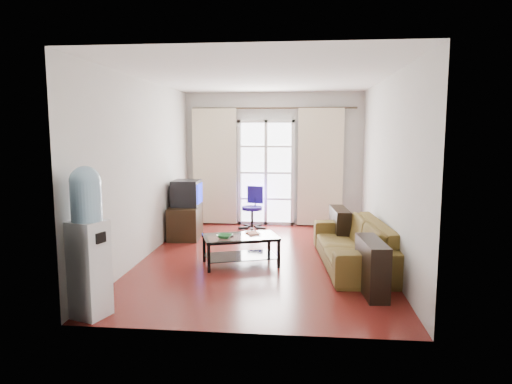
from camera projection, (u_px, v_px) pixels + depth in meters
floor at (263, 258)px, 6.94m from camera, size 5.20×5.20×0.00m
ceiling at (263, 77)px, 6.58m from camera, size 5.20×5.20×0.00m
wall_back at (273, 159)px, 9.32m from camera, size 3.60×0.02×2.70m
wall_front at (239, 194)px, 4.19m from camera, size 3.60×0.02×2.70m
wall_left at (145, 169)px, 6.93m from camera, size 0.02×5.20×2.70m
wall_right at (387, 171)px, 6.58m from camera, size 0.02×5.20×2.70m
french_door at (266, 173)px, 9.32m from camera, size 1.16×0.06×2.15m
curtain_rod at (273, 108)px, 9.09m from camera, size 3.30×0.04×0.04m
curtain_left at (215, 167)px, 9.34m from camera, size 0.90×0.07×2.35m
curtain_right at (320, 167)px, 9.13m from camera, size 0.90×0.07×2.35m
radiator at (312, 210)px, 9.28m from camera, size 0.64×0.12×0.64m
sofa at (353, 243)px, 6.54m from camera, size 2.37×1.26×0.65m
coffee_table at (241, 246)px, 6.58m from camera, size 1.19×0.91×0.43m
bowl at (224, 236)px, 6.41m from camera, size 0.27×0.27×0.05m
book at (247, 234)px, 6.65m from camera, size 0.35×0.36×0.02m
remote at (228, 236)px, 6.52m from camera, size 0.16×0.09×0.02m
tv_stand at (185, 222)px, 8.23m from camera, size 0.58×0.82×0.58m
crt_tv at (186, 193)px, 8.21m from camera, size 0.52×0.51×0.47m
task_chair at (253, 216)px, 9.05m from camera, size 0.69×0.69×0.83m
water_cooler at (88, 239)px, 4.67m from camera, size 0.41×0.41×1.58m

